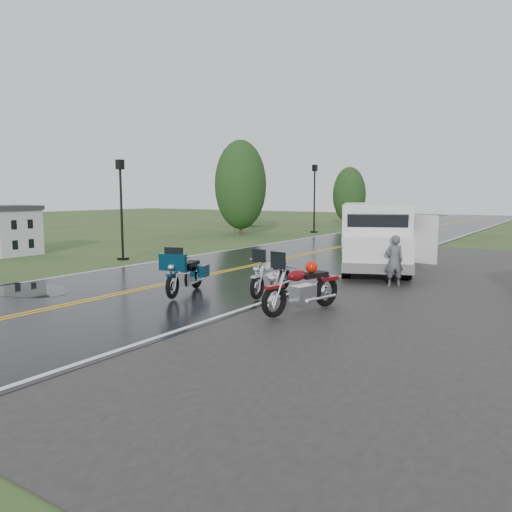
# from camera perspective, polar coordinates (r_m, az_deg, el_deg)

# --- Properties ---
(ground) EXTENTS (120.00, 120.00, 0.00)m
(ground) POSITION_cam_1_polar(r_m,az_deg,el_deg) (14.22, -14.03, -4.06)
(ground) COLOR #2D471E
(ground) RESTS_ON ground
(road) EXTENTS (8.00, 100.00, 0.04)m
(road) POSITION_cam_1_polar(r_m,az_deg,el_deg) (22.14, 5.39, 0.10)
(road) COLOR black
(road) RESTS_ON ground
(house_left) EXTENTS (8.60, 8.60, 6.60)m
(house_left) POSITION_cam_1_polar(r_m,az_deg,el_deg) (24.68, -26.62, 7.74)
(house_left) COLOR #A8AAAD
(house_left) RESTS_ON ground
(motorcycle_red) EXTENTS (1.42, 2.51, 1.40)m
(motorcycle_red) POSITION_cam_1_polar(r_m,az_deg,el_deg) (10.66, 2.10, -3.72)
(motorcycle_red) COLOR #620B10
(motorcycle_red) RESTS_ON ground
(motorcycle_teal) EXTENTS (1.47, 2.37, 1.32)m
(motorcycle_teal) POSITION_cam_1_polar(r_m,az_deg,el_deg) (12.73, -9.56, -2.23)
(motorcycle_teal) COLOR #042636
(motorcycle_teal) RESTS_ON ground
(motorcycle_silver) EXTENTS (0.92, 2.15, 1.24)m
(motorcycle_silver) POSITION_cam_1_polar(r_m,az_deg,el_deg) (12.53, 0.14, -2.46)
(motorcycle_silver) COLOR #A8AAAF
(motorcycle_silver) RESTS_ON ground
(van_white) EXTENTS (4.44, 6.56, 2.41)m
(van_white) POSITION_cam_1_polar(r_m,az_deg,el_deg) (16.16, 10.35, 1.68)
(van_white) COLOR silver
(van_white) RESTS_ON ground
(person_at_van) EXTENTS (0.65, 0.62, 1.50)m
(person_at_van) POSITION_cam_1_polar(r_m,az_deg,el_deg) (14.99, 15.49, -0.64)
(person_at_van) COLOR #494A4E
(person_at_van) RESTS_ON ground
(lamp_post_near_left) EXTENTS (0.35, 0.35, 4.13)m
(lamp_post_near_left) POSITION_cam_1_polar(r_m,az_deg,el_deg) (21.14, -15.13, 5.13)
(lamp_post_near_left) COLOR black
(lamp_post_near_left) RESTS_ON ground
(lamp_post_far_left) EXTENTS (0.41, 0.41, 4.79)m
(lamp_post_far_left) POSITION_cam_1_polar(r_m,az_deg,el_deg) (35.34, 6.69, 6.54)
(lamp_post_far_left) COLOR black
(lamp_post_far_left) RESTS_ON ground
(tree_left_mid) EXTENTS (3.42, 3.42, 5.34)m
(tree_left_mid) POSITION_cam_1_polar(r_m,az_deg,el_deg) (33.31, -1.77, 7.03)
(tree_left_mid) COLOR #1E3D19
(tree_left_mid) RESTS_ON ground
(tree_left_far) EXTENTS (2.76, 2.76, 4.25)m
(tree_left_far) POSITION_cam_1_polar(r_m,az_deg,el_deg) (42.90, 10.59, 6.20)
(tree_left_far) COLOR #1E3D19
(tree_left_far) RESTS_ON ground
(pine_left_far) EXTENTS (2.40, 2.40, 4.99)m
(pine_left_far) POSITION_cam_1_polar(r_m,az_deg,el_deg) (42.49, -1.15, 6.81)
(pine_left_far) COLOR #1E3D19
(pine_left_far) RESTS_ON ground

